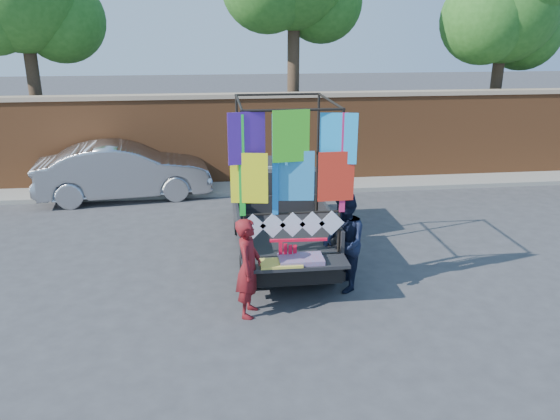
{
  "coord_description": "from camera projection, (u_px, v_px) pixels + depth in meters",
  "views": [
    {
      "loc": [
        -1.43,
        -8.48,
        4.41
      ],
      "look_at": [
        -0.38,
        0.16,
        1.46
      ],
      "focal_mm": 35.0,
      "sensor_mm": 36.0,
      "label": 1
    }
  ],
  "objects": [
    {
      "name": "man",
      "position": [
        344.0,
        242.0,
        9.37
      ],
      "size": [
        0.7,
        0.88,
        1.75
      ],
      "primitive_type": "imported",
      "rotation": [
        0.0,
        0.0,
        -1.52
      ],
      "color": "black",
      "rests_on": "ground"
    },
    {
      "name": "pickup_truck",
      "position": [
        275.0,
        206.0,
        11.45
      ],
      "size": [
        2.03,
        5.09,
        3.2
      ],
      "color": "black",
      "rests_on": "ground"
    },
    {
      "name": "sedan",
      "position": [
        124.0,
        171.0,
        14.5
      ],
      "size": [
        4.65,
        2.1,
        1.48
      ],
      "primitive_type": "imported",
      "rotation": [
        0.0,
        0.0,
        1.69
      ],
      "color": "#ACADB3",
      "rests_on": "ground"
    },
    {
      "name": "brick_wall",
      "position": [
        265.0,
        138.0,
        15.7
      ],
      "size": [
        30.0,
        0.45,
        2.61
      ],
      "color": "brown",
      "rests_on": "ground"
    },
    {
      "name": "woman",
      "position": [
        249.0,
        268.0,
        8.54
      ],
      "size": [
        0.53,
        0.67,
        1.62
      ],
      "primitive_type": "imported",
      "rotation": [
        0.0,
        0.0,
        1.31
      ],
      "color": "maroon",
      "rests_on": "ground"
    },
    {
      "name": "curb",
      "position": [
        267.0,
        187.0,
        15.45
      ],
      "size": [
        30.0,
        1.2,
        0.12
      ],
      "primitive_type": "cube",
      "color": "gray",
      "rests_on": "ground"
    },
    {
      "name": "tree_right",
      "position": [
        507.0,
        14.0,
        16.52
      ],
      "size": [
        4.2,
        3.3,
        6.62
      ],
      "color": "#38281C",
      "rests_on": "ground"
    },
    {
      "name": "ground",
      "position": [
        303.0,
        291.0,
        9.55
      ],
      "size": [
        90.0,
        90.0,
        0.0
      ],
      "primitive_type": "plane",
      "color": "#38383A",
      "rests_on": "ground"
    },
    {
      "name": "streamer_bundle",
      "position": [
        292.0,
        251.0,
        8.91
      ],
      "size": [
        0.94,
        0.09,
        0.65
      ],
      "color": "red",
      "rests_on": "ground"
    }
  ]
}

